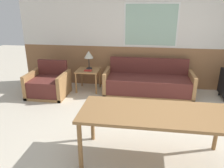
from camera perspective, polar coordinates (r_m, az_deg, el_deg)
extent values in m
plane|color=beige|center=(3.61, 13.27, -15.30)|extent=(16.00, 16.00, 0.00)
cube|color=#8E603D|center=(5.79, 11.79, 4.21)|extent=(7.20, 0.06, 1.05)
cube|color=silver|center=(5.59, 12.80, 17.64)|extent=(7.20, 0.06, 1.65)
cube|color=white|center=(5.56, 10.10, 14.91)|extent=(1.31, 0.01, 1.05)
cube|color=#99BCA8|center=(5.55, 10.10, 14.91)|extent=(1.23, 0.02, 0.97)
cube|color=#9E7042|center=(5.42, 9.22, -2.25)|extent=(2.09, 0.79, 0.06)
cube|color=#5B2823|center=(5.33, 9.35, -0.22)|extent=(1.93, 0.71, 0.36)
cube|color=#5B2823|center=(5.56, 9.54, 4.74)|extent=(1.93, 0.10, 0.40)
cube|color=#9E7042|center=(5.40, -1.36, 0.78)|extent=(0.08, 0.79, 0.56)
cube|color=#9E7042|center=(5.45, 20.00, -0.27)|extent=(0.08, 0.79, 0.56)
cube|color=#9E7042|center=(5.48, -16.10, -2.55)|extent=(0.88, 0.80, 0.06)
cube|color=#5B2823|center=(5.39, -16.40, -0.54)|extent=(0.72, 0.72, 0.36)
cube|color=#5B2823|center=(5.60, -15.23, 4.27)|extent=(0.72, 0.10, 0.36)
cube|color=#9E7042|center=(5.57, -20.13, 0.14)|extent=(0.08, 0.80, 0.56)
cube|color=#9E7042|center=(5.24, -12.34, -0.29)|extent=(0.08, 0.80, 0.56)
cube|color=#9E7042|center=(5.48, -6.25, 3.59)|extent=(0.56, 0.56, 0.03)
cylinder|color=#9E7042|center=(5.40, -9.37, 0.20)|extent=(0.04, 0.04, 0.51)
cylinder|color=#9E7042|center=(5.28, -4.17, -0.06)|extent=(0.04, 0.04, 0.51)
cylinder|color=#9E7042|center=(5.86, -7.92, 1.84)|extent=(0.04, 0.04, 0.51)
cylinder|color=#9E7042|center=(5.74, -3.11, 1.63)|extent=(0.04, 0.04, 0.51)
cylinder|color=#262628|center=(5.56, -5.98, 4.12)|extent=(0.15, 0.15, 0.02)
cylinder|color=#262628|center=(5.53, -6.03, 5.50)|extent=(0.02, 0.02, 0.26)
cone|color=beige|center=(5.48, -6.12, 7.69)|extent=(0.23, 0.23, 0.18)
cube|color=#B22823|center=(5.37, -6.28, 3.52)|extent=(0.19, 0.11, 0.02)
cube|color=olive|center=(2.94, 11.12, -7.51)|extent=(1.98, 0.81, 0.04)
cylinder|color=olive|center=(2.93, -8.33, -15.84)|extent=(0.06, 0.06, 0.69)
cylinder|color=olive|center=(3.49, -5.13, -9.35)|extent=(0.06, 0.06, 0.69)
cylinder|color=olive|center=(3.59, 25.75, -10.58)|extent=(0.06, 0.06, 0.69)
cylinder|color=black|center=(5.87, 26.19, -2.14)|extent=(0.04, 0.04, 0.10)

